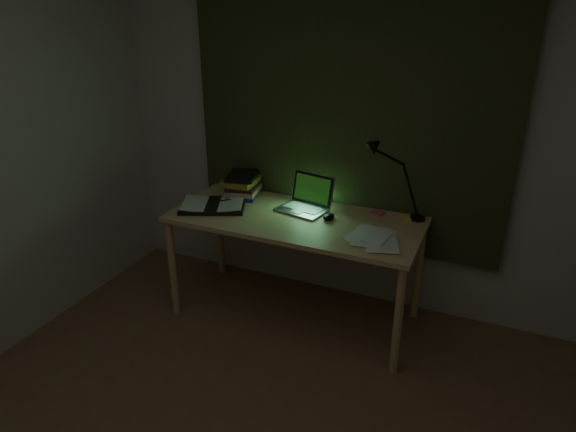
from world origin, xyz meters
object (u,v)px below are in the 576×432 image
at_px(laptop, 302,195).
at_px(book_stack, 242,185).
at_px(loose_papers, 370,236).
at_px(desk_lamp, 421,182).
at_px(desk, 295,268).
at_px(open_textbook, 213,205).

height_order(laptop, book_stack, laptop).
xyz_separation_m(loose_papers, desk_lamp, (0.22, 0.38, 0.26)).
relative_size(desk, open_textbook, 3.82).
relative_size(desk, desk_lamp, 3.14).
height_order(laptop, open_textbook, laptop).
bearing_deg(laptop, book_stack, -178.14).
relative_size(open_textbook, desk_lamp, 0.82).
distance_m(desk, open_textbook, 0.72).
distance_m(open_textbook, loose_papers, 1.13).
relative_size(laptop, book_stack, 1.38).
distance_m(book_stack, loose_papers, 1.09).
distance_m(desk, loose_papers, 0.67).
bearing_deg(loose_papers, open_textbook, 178.68).
relative_size(laptop, loose_papers, 1.10).
bearing_deg(desk_lamp, laptop, -174.54).
bearing_deg(desk_lamp, loose_papers, -126.95).
distance_m(loose_papers, desk_lamp, 0.51).
height_order(open_textbook, loose_papers, open_textbook).
bearing_deg(laptop, loose_papers, -9.26).
bearing_deg(desk_lamp, open_textbook, -172.52).
bearing_deg(desk, loose_papers, -9.53).
xyz_separation_m(desk, laptop, (-0.00, 0.12, 0.50)).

